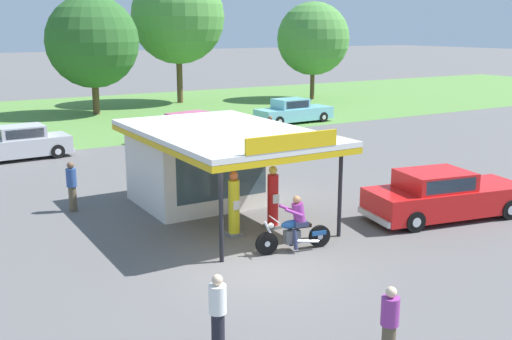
{
  "coord_description": "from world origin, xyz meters",
  "views": [
    {
      "loc": [
        -7.6,
        -12.5,
        6.05
      ],
      "look_at": [
        2.51,
        4.42,
        1.4
      ],
      "focal_mm": 42.37,
      "sensor_mm": 36.0,
      "label": 1
    }
  ],
  "objects_px": {
    "parked_car_back_row_far_right": "(19,144)",
    "motorcycle_with_rider": "(295,228)",
    "parked_car_back_row_left": "(185,127)",
    "featured_classic_sedan": "(444,196)",
    "bystander_standing_back_lot": "(72,185)",
    "gas_pump_offside": "(273,200)",
    "bystander_leaning_by_kiosk": "(218,311)",
    "bystander_admiring_sedan": "(270,132)",
    "parked_car_back_row_far_left": "(293,112)",
    "bystander_strolling_foreground": "(389,323)",
    "gas_pump_nearside": "(234,206)"
  },
  "relations": [
    {
      "from": "parked_car_back_row_far_right",
      "to": "motorcycle_with_rider",
      "type": "bearing_deg",
      "value": -75.35
    },
    {
      "from": "parked_car_back_row_far_right",
      "to": "parked_car_back_row_left",
      "type": "height_order",
      "value": "parked_car_back_row_far_right"
    },
    {
      "from": "featured_classic_sedan",
      "to": "bystander_standing_back_lot",
      "type": "height_order",
      "value": "bystander_standing_back_lot"
    },
    {
      "from": "gas_pump_offside",
      "to": "bystander_leaning_by_kiosk",
      "type": "xyz_separation_m",
      "value": [
        -4.82,
        -5.64,
        -0.08
      ]
    },
    {
      "from": "gas_pump_offside",
      "to": "motorcycle_with_rider",
      "type": "distance_m",
      "value": 2.05
    },
    {
      "from": "bystander_standing_back_lot",
      "to": "parked_car_back_row_left",
      "type": "bearing_deg",
      "value": 49.7
    },
    {
      "from": "featured_classic_sedan",
      "to": "parked_car_back_row_far_right",
      "type": "relative_size",
      "value": 1.15
    },
    {
      "from": "bystander_standing_back_lot",
      "to": "bystander_admiring_sedan",
      "type": "bearing_deg",
      "value": 26.53
    },
    {
      "from": "gas_pump_offside",
      "to": "bystander_admiring_sedan",
      "type": "bearing_deg",
      "value": 58.2
    },
    {
      "from": "motorcycle_with_rider",
      "to": "bystander_admiring_sedan",
      "type": "distance_m",
      "value": 14.53
    },
    {
      "from": "gas_pump_offside",
      "to": "featured_classic_sedan",
      "type": "xyz_separation_m",
      "value": [
        5.34,
        -1.97,
        -0.18
      ]
    },
    {
      "from": "parked_car_back_row_far_right",
      "to": "bystander_standing_back_lot",
      "type": "bearing_deg",
      "value": -89.9
    },
    {
      "from": "gas_pump_offside",
      "to": "parked_car_back_row_far_left",
      "type": "distance_m",
      "value": 21.38
    },
    {
      "from": "parked_car_back_row_far_left",
      "to": "bystander_standing_back_lot",
      "type": "xyz_separation_m",
      "value": [
        -17.42,
        -12.34,
        0.19
      ]
    },
    {
      "from": "motorcycle_with_rider",
      "to": "bystander_strolling_foreground",
      "type": "height_order",
      "value": "motorcycle_with_rider"
    },
    {
      "from": "parked_car_back_row_far_left",
      "to": "bystander_leaning_by_kiosk",
      "type": "xyz_separation_m",
      "value": [
        -17.39,
        -22.93,
        0.11
      ]
    },
    {
      "from": "gas_pump_offside",
      "to": "bystander_leaning_by_kiosk",
      "type": "relative_size",
      "value": 1.25
    },
    {
      "from": "gas_pump_nearside",
      "to": "motorcycle_with_rider",
      "type": "height_order",
      "value": "gas_pump_nearside"
    },
    {
      "from": "parked_car_back_row_left",
      "to": "motorcycle_with_rider",
      "type": "bearing_deg",
      "value": -104.52
    },
    {
      "from": "gas_pump_nearside",
      "to": "parked_car_back_row_far_left",
      "type": "relative_size",
      "value": 0.36
    },
    {
      "from": "bystander_leaning_by_kiosk",
      "to": "parked_car_back_row_left",
      "type": "bearing_deg",
      "value": 67.29
    },
    {
      "from": "gas_pump_nearside",
      "to": "bystander_admiring_sedan",
      "type": "height_order",
      "value": "gas_pump_nearside"
    },
    {
      "from": "gas_pump_nearside",
      "to": "gas_pump_offside",
      "type": "height_order",
      "value": "gas_pump_nearside"
    },
    {
      "from": "featured_classic_sedan",
      "to": "parked_car_back_row_far_right",
      "type": "bearing_deg",
      "value": 121.55
    },
    {
      "from": "gas_pump_offside",
      "to": "bystander_leaning_by_kiosk",
      "type": "distance_m",
      "value": 7.42
    },
    {
      "from": "gas_pump_nearside",
      "to": "featured_classic_sedan",
      "type": "distance_m",
      "value": 6.99
    },
    {
      "from": "bystander_strolling_foreground",
      "to": "gas_pump_offside",
      "type": "bearing_deg",
      "value": 73.12
    },
    {
      "from": "parked_car_back_row_far_right",
      "to": "bystander_leaning_by_kiosk",
      "type": "relative_size",
      "value": 3.17
    },
    {
      "from": "bystander_strolling_foreground",
      "to": "bystander_leaning_by_kiosk",
      "type": "relative_size",
      "value": 0.96
    },
    {
      "from": "parked_car_back_row_left",
      "to": "bystander_admiring_sedan",
      "type": "xyz_separation_m",
      "value": [
        2.66,
        -4.67,
        0.22
      ]
    },
    {
      "from": "parked_car_back_row_far_right",
      "to": "bystander_standing_back_lot",
      "type": "distance_m",
      "value": 9.7
    },
    {
      "from": "gas_pump_offside",
      "to": "parked_car_back_row_far_right",
      "type": "bearing_deg",
      "value": 108.38
    },
    {
      "from": "bystander_strolling_foreground",
      "to": "bystander_admiring_sedan",
      "type": "bearing_deg",
      "value": 63.98
    },
    {
      "from": "bystander_strolling_foreground",
      "to": "parked_car_back_row_far_right",
      "type": "bearing_deg",
      "value": 96.55
    },
    {
      "from": "featured_classic_sedan",
      "to": "bystander_leaning_by_kiosk",
      "type": "bearing_deg",
      "value": -160.11
    },
    {
      "from": "bystander_strolling_foreground",
      "to": "bystander_standing_back_lot",
      "type": "height_order",
      "value": "bystander_standing_back_lot"
    },
    {
      "from": "bystander_leaning_by_kiosk",
      "to": "bystander_strolling_foreground",
      "type": "bearing_deg",
      "value": -38.16
    },
    {
      "from": "parked_car_back_row_far_left",
      "to": "parked_car_back_row_left",
      "type": "bearing_deg",
      "value": -167.27
    },
    {
      "from": "featured_classic_sedan",
      "to": "parked_car_back_row_left",
      "type": "xyz_separation_m",
      "value": [
        -1.38,
        17.31,
        -0.05
      ]
    },
    {
      "from": "motorcycle_with_rider",
      "to": "parked_car_back_row_left",
      "type": "relative_size",
      "value": 0.39
    },
    {
      "from": "bystander_standing_back_lot",
      "to": "bystander_leaning_by_kiosk",
      "type": "bearing_deg",
      "value": -89.84
    },
    {
      "from": "motorcycle_with_rider",
      "to": "bystander_admiring_sedan",
      "type": "bearing_deg",
      "value": 60.54
    },
    {
      "from": "bystander_admiring_sedan",
      "to": "gas_pump_nearside",
      "type": "bearing_deg",
      "value": -126.79
    },
    {
      "from": "gas_pump_nearside",
      "to": "featured_classic_sedan",
      "type": "xyz_separation_m",
      "value": [
        6.7,
        -1.97,
        -0.18
      ]
    },
    {
      "from": "motorcycle_with_rider",
      "to": "parked_car_back_row_far_right",
      "type": "distance_m",
      "value": 17.18
    },
    {
      "from": "motorcycle_with_rider",
      "to": "gas_pump_offside",
      "type": "bearing_deg",
      "value": 75.11
    },
    {
      "from": "motorcycle_with_rider",
      "to": "parked_car_back_row_far_left",
      "type": "xyz_separation_m",
      "value": [
        13.09,
        19.26,
        0.06
      ]
    },
    {
      "from": "featured_classic_sedan",
      "to": "motorcycle_with_rider",
      "type": "bearing_deg",
      "value": -179.99
    },
    {
      "from": "featured_classic_sedan",
      "to": "parked_car_back_row_far_right",
      "type": "distance_m",
      "value": 19.5
    },
    {
      "from": "bystander_standing_back_lot",
      "to": "bystander_strolling_foreground",
      "type": "bearing_deg",
      "value": -78.57
    }
  ]
}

